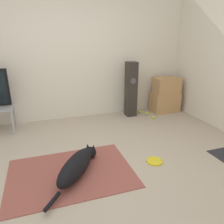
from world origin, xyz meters
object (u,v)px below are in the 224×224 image
(floor_speaker, at_px, (131,90))
(tennis_ball_by_boxes, at_px, (147,113))
(cardboard_box_lower, at_px, (165,102))
(frisbee, at_px, (155,161))
(dog, at_px, (77,165))
(tennis_ball_loose_on_carpet, at_px, (140,112))
(cardboard_box_upper, at_px, (167,85))
(tennis_ball_near_speaker, at_px, (154,117))

(floor_speaker, xyz_separation_m, tennis_ball_by_boxes, (0.36, -0.09, -0.53))
(cardboard_box_lower, bearing_deg, frisbee, -124.60)
(dog, bearing_deg, tennis_ball_loose_on_carpet, 46.84)
(cardboard_box_upper, bearing_deg, tennis_ball_loose_on_carpet, 174.73)
(tennis_ball_by_boxes, bearing_deg, cardboard_box_lower, 11.41)
(floor_speaker, xyz_separation_m, tennis_ball_near_speaker, (0.36, -0.37, -0.53))
(dog, bearing_deg, tennis_ball_by_boxes, 42.87)
(cardboard_box_upper, bearing_deg, tennis_ball_near_speaker, -143.07)
(cardboard_box_lower, bearing_deg, floor_speaker, -179.62)
(cardboard_box_upper, bearing_deg, floor_speaker, 179.79)
(tennis_ball_near_speaker, relative_size, tennis_ball_loose_on_carpet, 1.00)
(cardboard_box_lower, distance_m, tennis_ball_loose_on_carpet, 0.61)
(floor_speaker, relative_size, tennis_ball_by_boxes, 17.16)
(frisbee, distance_m, tennis_ball_near_speaker, 1.65)
(frisbee, bearing_deg, cardboard_box_upper, 55.13)
(dog, relative_size, tennis_ball_by_boxes, 14.82)
(dog, distance_m, cardboard_box_upper, 2.95)
(frisbee, height_order, floor_speaker, floor_speaker)
(cardboard_box_upper, relative_size, tennis_ball_loose_on_carpet, 8.24)
(tennis_ball_by_boxes, height_order, tennis_ball_near_speaker, same)
(cardboard_box_upper, height_order, tennis_ball_near_speaker, cardboard_box_upper)
(frisbee, distance_m, cardboard_box_lower, 2.23)
(frisbee, bearing_deg, floor_speaker, 76.96)
(cardboard_box_lower, bearing_deg, tennis_ball_near_speaker, -142.02)
(frisbee, xyz_separation_m, tennis_ball_loose_on_carpet, (0.68, 1.87, 0.02))
(tennis_ball_near_speaker, bearing_deg, dog, -142.18)
(floor_speaker, bearing_deg, cardboard_box_upper, -0.21)
(floor_speaker, bearing_deg, tennis_ball_near_speaker, -45.19)
(tennis_ball_loose_on_carpet, bearing_deg, floor_speaker, -168.69)
(floor_speaker, relative_size, tennis_ball_loose_on_carpet, 17.16)
(tennis_ball_loose_on_carpet, bearing_deg, tennis_ball_near_speaker, -75.64)
(tennis_ball_near_speaker, bearing_deg, frisbee, -118.33)
(floor_speaker, height_order, tennis_ball_by_boxes, floor_speaker)
(cardboard_box_lower, xyz_separation_m, cardboard_box_upper, (0.01, -0.01, 0.38))
(cardboard_box_upper, xyz_separation_m, tennis_ball_by_boxes, (-0.49, -0.09, -0.56))
(dog, height_order, tennis_ball_near_speaker, dog)
(floor_speaker, height_order, tennis_ball_near_speaker, floor_speaker)
(frisbee, distance_m, tennis_ball_by_boxes, 1.90)
(cardboard_box_upper, relative_size, tennis_ball_by_boxes, 8.24)
(tennis_ball_loose_on_carpet, bearing_deg, cardboard_box_upper, -5.27)
(floor_speaker, xyz_separation_m, tennis_ball_loose_on_carpet, (0.26, 0.05, -0.53))
(floor_speaker, bearing_deg, frisbee, -103.04)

